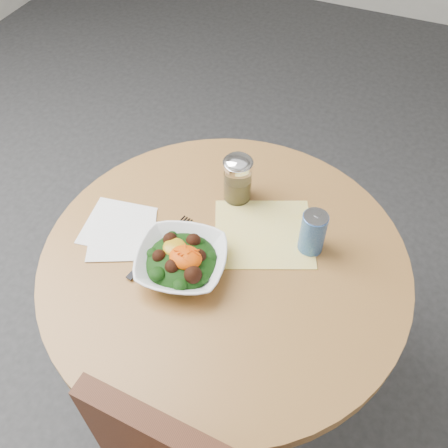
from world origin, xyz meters
name	(u,v)px	position (x,y,z in m)	size (l,w,h in m)	color
ground	(224,384)	(0.00, 0.00, 0.00)	(6.00, 6.00, 0.00)	#2B2B2D
table	(224,301)	(0.00, 0.00, 0.55)	(0.90, 0.90, 0.75)	black
cloth_napkin	(264,233)	(0.06, 0.11, 0.75)	(0.25, 0.22, 0.00)	yellow
paper_napkins	(120,230)	(-0.28, -0.03, 0.75)	(0.23, 0.23, 0.00)	white
salad_bowl	(182,261)	(-0.08, -0.07, 0.78)	(0.25, 0.25, 0.08)	white
fork	(162,245)	(-0.16, -0.03, 0.76)	(0.07, 0.23, 0.00)	black
spice_shaker	(238,179)	(-0.05, 0.20, 0.82)	(0.08, 0.08, 0.14)	silver
beverage_can	(313,232)	(0.18, 0.11, 0.81)	(0.06, 0.06, 0.12)	navy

